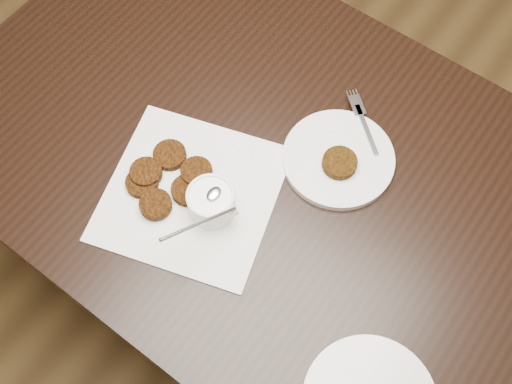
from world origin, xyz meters
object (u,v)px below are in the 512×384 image
Objects in this scene: table at (263,234)px; plate_with_patty at (339,157)px; sauce_ramekin at (210,195)px; napkin at (191,193)px.

table is 0.41m from plate_with_patty.
plate_with_patty is (0.13, 0.22, -0.05)m from sauce_ramekin.
sauce_ramekin is (-0.01, -0.14, 0.44)m from table.
table is 6.13× the size of plate_with_patty.
plate_with_patty is at bearing 50.93° from napkin.
table is at bearing 65.52° from napkin.
napkin is 1.44× the size of plate_with_patty.
table is 4.25× the size of napkin.
table is 0.46m from sauce_ramekin.
sauce_ramekin reaches higher than plate_with_patty.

